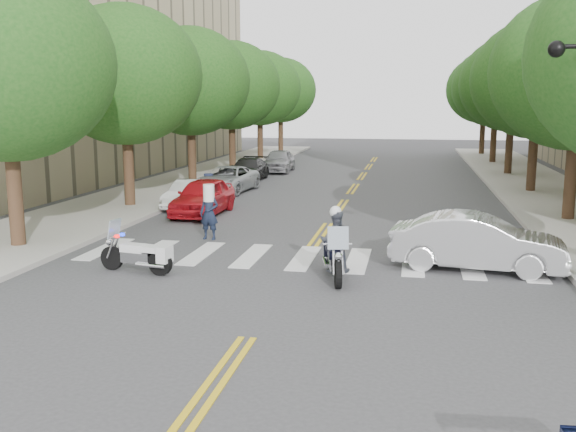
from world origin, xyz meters
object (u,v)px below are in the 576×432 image
(convertible, at_px, (477,242))
(motorcycle_parked, at_px, (142,255))
(officer_standing, at_px, (209,213))
(motorcycle_police, at_px, (335,246))

(convertible, bearing_deg, motorcycle_parked, 110.94)
(officer_standing, distance_m, convertible, 8.59)
(motorcycle_police, xyz_separation_m, motorcycle_parked, (-5.04, -0.48, -0.35))
(officer_standing, height_order, convertible, officer_standing)
(convertible, bearing_deg, officer_standing, 81.60)
(motorcycle_parked, distance_m, convertible, 8.92)
(officer_standing, relative_size, convertible, 0.38)
(motorcycle_parked, relative_size, convertible, 0.47)
(officer_standing, bearing_deg, convertible, -9.46)
(motorcycle_police, height_order, convertible, motorcycle_police)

